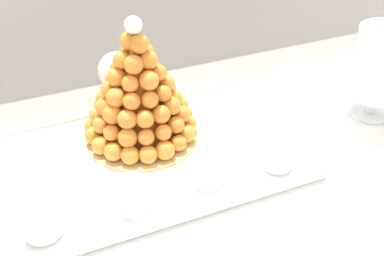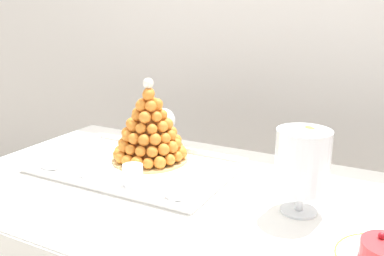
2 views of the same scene
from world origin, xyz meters
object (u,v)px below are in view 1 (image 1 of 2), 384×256
(dessert_cup_mid_left, at_px, (133,196))
(dessert_cup_mid_right, at_px, (278,157))
(dessert_cup_centre, at_px, (208,171))
(wine_glass, at_px, (117,73))
(croquembouche, at_px, (139,94))
(macaron_goblet, at_px, (383,63))
(dessert_cup_left, at_px, (42,222))
(serving_tray, at_px, (149,156))

(dessert_cup_mid_left, relative_size, dessert_cup_mid_right, 1.09)
(dessert_cup_centre, bearing_deg, wine_glass, 105.81)
(wine_glass, bearing_deg, dessert_cup_centre, -74.19)
(croquembouche, xyz_separation_m, dessert_cup_mid_left, (-0.08, -0.20, -0.08))
(macaron_goblet, bearing_deg, croquembouche, 167.11)
(croquembouche, distance_m, dessert_cup_left, 0.32)
(dessert_cup_centre, bearing_deg, macaron_goblet, 9.38)
(serving_tray, distance_m, dessert_cup_centre, 0.15)
(serving_tray, xyz_separation_m, dessert_cup_mid_right, (0.22, -0.13, 0.03))
(dessert_cup_mid_left, xyz_separation_m, dessert_cup_mid_right, (0.29, -0.00, -0.00))
(dessert_cup_centre, bearing_deg, croquembouche, 109.94)
(croquembouche, relative_size, macaron_goblet, 1.21)
(serving_tray, relative_size, dessert_cup_centre, 10.13)
(wine_glass, bearing_deg, serving_tray, -87.45)
(croquembouche, distance_m, macaron_goblet, 0.53)
(croquembouche, height_order, dessert_cup_left, croquembouche)
(serving_tray, relative_size, dessert_cup_mid_right, 11.03)
(croquembouche, bearing_deg, dessert_cup_centre, -70.06)
(macaron_goblet, bearing_deg, dessert_cup_mid_right, -164.26)
(dessert_cup_mid_left, relative_size, macaron_goblet, 0.27)
(dessert_cup_centre, xyz_separation_m, dessert_cup_mid_right, (0.15, -0.01, -0.00))
(serving_tray, xyz_separation_m, macaron_goblet, (0.52, -0.05, 0.13))
(dessert_cup_left, relative_size, dessert_cup_centre, 1.05)
(macaron_goblet, height_order, wine_glass, macaron_goblet)
(croquembouche, relative_size, dessert_cup_mid_right, 4.93)
(dessert_cup_mid_right, height_order, macaron_goblet, macaron_goblet)
(dessert_cup_mid_right, distance_m, wine_glass, 0.39)
(serving_tray, bearing_deg, macaron_goblet, -5.12)
(serving_tray, relative_size, dessert_cup_left, 9.67)
(macaron_goblet, bearing_deg, dessert_cup_mid_left, -172.11)
(croquembouche, xyz_separation_m, wine_glass, (-0.02, 0.11, -0.00))
(dessert_cup_mid_right, relative_size, macaron_goblet, 0.24)
(croquembouche, distance_m, dessert_cup_centre, 0.22)
(croquembouche, height_order, macaron_goblet, croquembouche)
(dessert_cup_left, distance_m, dessert_cup_centre, 0.30)
(dessert_cup_left, distance_m, wine_glass, 0.38)
(serving_tray, relative_size, croquembouche, 2.23)
(serving_tray, distance_m, wine_glass, 0.21)
(dessert_cup_mid_left, height_order, wine_glass, wine_glass)
(dessert_cup_left, bearing_deg, serving_tray, 29.18)
(croquembouche, relative_size, dessert_cup_mid_left, 4.52)
(croquembouche, xyz_separation_m, macaron_goblet, (0.52, -0.12, 0.02))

